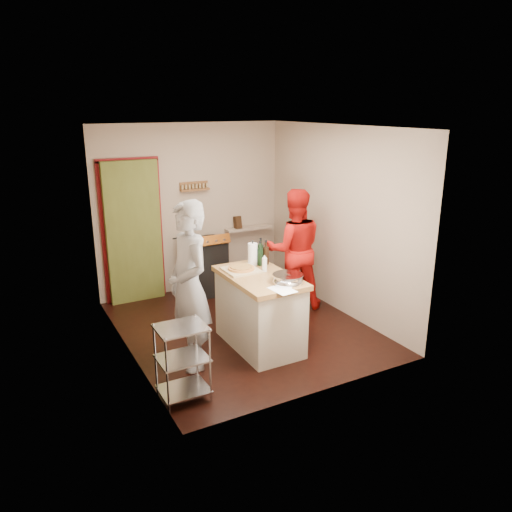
% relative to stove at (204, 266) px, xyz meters
% --- Properties ---
extents(floor, '(3.50, 3.50, 0.00)m').
position_rel_stove_xyz_m(floor, '(-0.05, -1.42, -0.45)').
color(floor, black).
rests_on(floor, ground).
extents(back_wall, '(3.00, 0.44, 2.60)m').
position_rel_stove_xyz_m(back_wall, '(-0.69, 0.36, 0.68)').
color(back_wall, gray).
rests_on(back_wall, ground).
extents(left_wall, '(0.04, 3.50, 2.60)m').
position_rel_stove_xyz_m(left_wall, '(-1.55, -1.42, 0.85)').
color(left_wall, gray).
rests_on(left_wall, ground).
extents(right_wall, '(0.04, 3.50, 2.60)m').
position_rel_stove_xyz_m(right_wall, '(1.45, -1.42, 0.85)').
color(right_wall, gray).
rests_on(right_wall, ground).
extents(ceiling, '(3.00, 3.50, 0.02)m').
position_rel_stove_xyz_m(ceiling, '(-0.05, -1.42, 2.16)').
color(ceiling, white).
rests_on(ceiling, back_wall).
extents(stove, '(0.60, 0.63, 1.00)m').
position_rel_stove_xyz_m(stove, '(0.00, 0.00, 0.00)').
color(stove, black).
rests_on(stove, ground).
extents(wire_shelving, '(0.48, 0.40, 0.80)m').
position_rel_stove_xyz_m(wire_shelving, '(-1.33, -2.62, -0.01)').
color(wire_shelving, silver).
rests_on(wire_shelving, ground).
extents(island, '(0.72, 1.32, 1.22)m').
position_rel_stove_xyz_m(island, '(-0.09, -1.97, 0.03)').
color(island, beige).
rests_on(island, ground).
extents(person_stripe, '(0.48, 0.71, 1.90)m').
position_rel_stove_xyz_m(person_stripe, '(-1.01, -2.02, 0.50)').
color(person_stripe, '#AFAFB4').
rests_on(person_stripe, ground).
extents(person_red, '(1.03, 0.92, 1.74)m').
position_rel_stove_xyz_m(person_red, '(0.94, -1.10, 0.42)').
color(person_red, red).
rests_on(person_red, ground).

